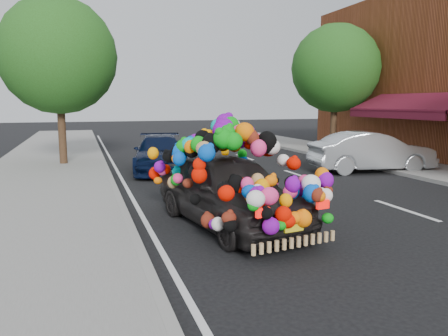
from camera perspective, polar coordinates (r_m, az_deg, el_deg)
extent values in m
plane|color=black|center=(8.62, 3.93, -7.34)|extent=(100.00, 100.00, 0.00)
cube|color=gray|center=(8.10, -25.92, -8.81)|extent=(4.00, 60.00, 0.12)
cube|color=gray|center=(8.05, -11.92, -8.18)|extent=(0.15, 60.00, 0.13)
cube|color=#5C1123|center=(18.09, 22.94, 7.84)|extent=(1.62, 5.20, 0.75)
cube|color=#5C1123|center=(17.61, 21.01, 6.65)|extent=(0.06, 5.20, 0.35)
cylinder|color=#332114|center=(17.22, -20.40, 4.69)|extent=(0.28, 0.28, 2.73)
sphere|color=#204512|center=(17.28, -20.87, 13.55)|extent=(4.20, 4.20, 4.20)
cylinder|color=#332114|center=(20.92, 14.10, 5.43)|extent=(0.28, 0.28, 2.64)
sphere|color=#204512|center=(20.95, 14.36, 12.49)|extent=(4.00, 4.00, 4.00)
imported|color=black|center=(8.40, 0.63, -2.88)|extent=(2.30, 4.30, 1.39)
cube|color=red|center=(6.37, 5.08, -5.82)|extent=(0.23, 0.10, 0.14)
cube|color=red|center=(7.03, 12.77, -4.64)|extent=(0.23, 0.10, 0.14)
cube|color=yellow|center=(6.75, 9.11, -7.70)|extent=(0.34, 0.10, 0.12)
imported|color=black|center=(15.24, -8.34, 1.90)|extent=(2.42, 4.50, 1.24)
imported|color=#B1B5B9|center=(15.78, 18.69, 2.01)|extent=(4.34, 2.06, 1.37)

